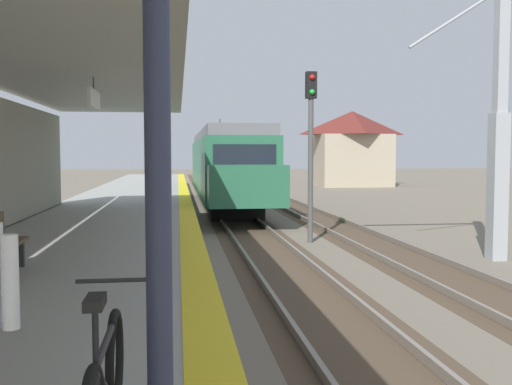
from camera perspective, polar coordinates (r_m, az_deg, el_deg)
station_platform at (r=14.51m, az=-15.41°, el=-5.34°), size 5.00×80.00×0.91m
track_pair_nearest_platform at (r=18.55m, az=-0.03°, el=-4.50°), size 2.34×120.00×0.16m
track_pair_middle at (r=19.29m, az=10.06°, el=-4.24°), size 2.34×120.00×0.16m
approaching_train at (r=30.00m, az=-2.99°, el=2.72°), size 2.93×19.60×4.76m
rail_signal_post at (r=17.86m, az=5.38°, el=5.28°), size 0.32×0.34×5.20m
catenary_pylon_far_side at (r=15.93m, az=21.75°, el=6.69°), size 5.00×0.40×7.50m
distant_trackside_house at (r=50.65m, az=9.37°, el=4.40°), size 6.60×5.28×6.40m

